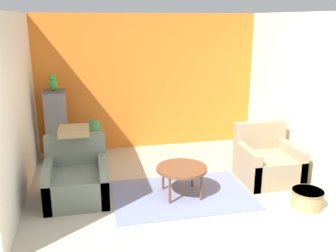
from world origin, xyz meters
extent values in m
plane|color=#B2A893|center=(0.00, 0.00, 0.00)|extent=(20.00, 20.00, 0.00)
cube|color=orange|center=(0.00, 3.55, 1.31)|extent=(4.41, 0.06, 2.61)
cube|color=silver|center=(-2.17, 1.76, 1.31)|extent=(0.06, 3.52, 2.61)
cube|color=silver|center=(2.17, 1.76, 1.31)|extent=(0.06, 3.52, 2.61)
cube|color=slate|center=(0.08, 1.21, 0.01)|extent=(2.04, 1.37, 0.01)
cylinder|color=brown|center=(0.08, 1.21, 0.42)|extent=(0.74, 0.74, 0.04)
cylinder|color=brown|center=(-0.15, 0.98, 0.20)|extent=(0.04, 0.04, 0.40)
cylinder|color=brown|center=(0.31, 0.98, 0.20)|extent=(0.04, 0.04, 0.40)
cylinder|color=brown|center=(-0.15, 1.44, 0.20)|extent=(0.04, 0.04, 0.40)
cylinder|color=brown|center=(0.31, 1.44, 0.20)|extent=(0.04, 0.04, 0.40)
cube|color=slate|center=(-1.41, 1.39, 0.21)|extent=(0.88, 0.87, 0.42)
cube|color=slate|center=(-1.41, 1.75, 0.65)|extent=(0.88, 0.14, 0.46)
cube|color=slate|center=(-1.79, 1.39, 0.29)|extent=(0.12, 0.87, 0.58)
cube|color=slate|center=(-1.04, 1.39, 0.29)|extent=(0.12, 0.87, 0.58)
cube|color=#9E896B|center=(1.57, 1.43, 0.21)|extent=(0.88, 0.87, 0.42)
cube|color=#9E896B|center=(1.57, 1.80, 0.65)|extent=(0.88, 0.14, 0.46)
cube|color=#9E896B|center=(1.19, 1.43, 0.29)|extent=(0.12, 0.87, 0.58)
cube|color=#9E896B|center=(1.95, 1.43, 0.29)|extent=(0.12, 0.87, 0.58)
cube|color=#555559|center=(-1.76, 3.07, 0.04)|extent=(0.46, 0.46, 0.07)
cube|color=gray|center=(-1.76, 3.07, 0.67)|extent=(0.36, 0.36, 1.20)
cube|color=#555559|center=(-1.76, 3.07, 1.29)|extent=(0.38, 0.38, 0.03)
ellipsoid|color=green|center=(-1.76, 3.07, 1.41)|extent=(0.14, 0.17, 0.22)
sphere|color=green|center=(-1.76, 3.05, 1.54)|extent=(0.12, 0.12, 0.12)
cone|color=gold|center=(-1.76, 3.00, 1.53)|extent=(0.05, 0.05, 0.05)
cone|color=green|center=(-1.76, 3.15, 1.39)|extent=(0.07, 0.14, 0.19)
cylinder|color=beige|center=(-1.12, 3.10, 0.11)|extent=(0.29, 0.29, 0.22)
cylinder|color=brown|center=(-1.12, 3.10, 0.34)|extent=(0.03, 0.03, 0.25)
sphere|color=#427F42|center=(-1.12, 3.10, 0.57)|extent=(0.31, 0.31, 0.31)
sphere|color=#427F42|center=(-1.20, 3.13, 0.52)|extent=(0.19, 0.19, 0.19)
sphere|color=#427F42|center=(-1.04, 3.08, 0.53)|extent=(0.17, 0.17, 0.17)
cylinder|color=tan|center=(1.69, 0.50, 0.12)|extent=(0.42, 0.42, 0.24)
cylinder|color=olive|center=(1.69, 0.50, 0.23)|extent=(0.44, 0.44, 0.02)
cube|color=tan|center=(-1.41, 1.75, 0.93)|extent=(0.44, 0.44, 0.10)
camera|label=1|loc=(-1.19, -3.66, 2.52)|focal=40.00mm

